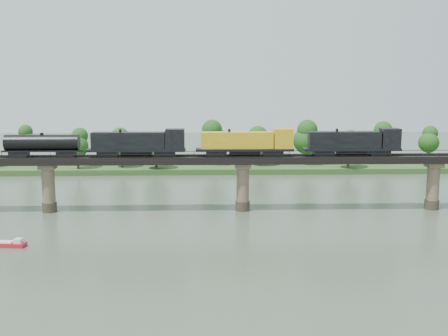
{
  "coord_description": "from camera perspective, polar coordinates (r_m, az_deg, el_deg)",
  "views": [
    {
      "loc": [
        -7.48,
        -84.16,
        27.34
      ],
      "look_at": [
        -3.9,
        30.0,
        9.0
      ],
      "focal_mm": 45.0,
      "sensor_mm": 36.0,
      "label": 1
    }
  ],
  "objects": [
    {
      "name": "ground",
      "position": [
        88.81,
        3.16,
        -8.82
      ],
      "size": [
        400.0,
        400.0,
        0.0
      ],
      "primitive_type": "plane",
      "color": "#3C4A3A",
      "rests_on": "ground"
    },
    {
      "name": "far_bank",
      "position": [
        171.39,
        0.73,
        0.21
      ],
      "size": [
        300.0,
        24.0,
        1.6
      ],
      "primitive_type": "cube",
      "color": "#2C5020",
      "rests_on": "ground"
    },
    {
      "name": "bridge",
      "position": [
        116.48,
        1.92,
        -1.71
      ],
      "size": [
        236.0,
        30.0,
        11.5
      ],
      "color": "#473A2D",
      "rests_on": "ground"
    },
    {
      "name": "bridge_superstructure",
      "position": [
        115.46,
        1.93,
        1.38
      ],
      "size": [
        220.0,
        4.9,
        0.75
      ],
      "color": "black",
      "rests_on": "bridge"
    },
    {
      "name": "far_treeline",
      "position": [
        165.72,
        -2.04,
        2.7
      ],
      "size": [
        289.06,
        17.54,
        13.6
      ],
      "color": "#382619",
      "rests_on": "far_bank"
    },
    {
      "name": "freight_train",
      "position": [
        114.92,
        -1.48,
        2.54
      ],
      "size": [
        81.29,
        3.17,
        5.59
      ],
      "color": "black",
      "rests_on": "bridge"
    },
    {
      "name": "motorboat",
      "position": [
        99.14,
        -20.85,
        -7.21
      ],
      "size": [
        5.23,
        2.48,
        1.41
      ],
      "rotation": [
        0.0,
        0.0,
        -0.14
      ],
      "color": "red",
      "rests_on": "ground"
    }
  ]
}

